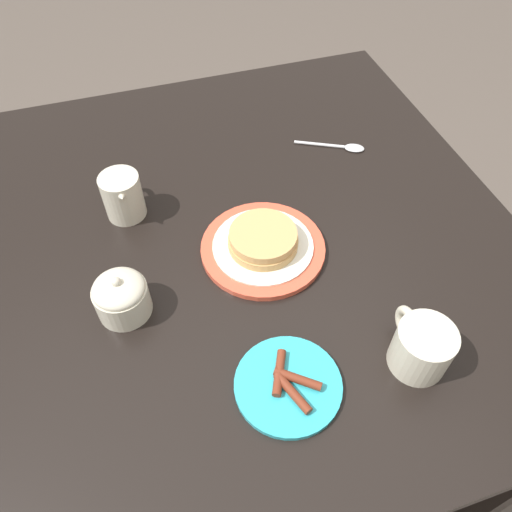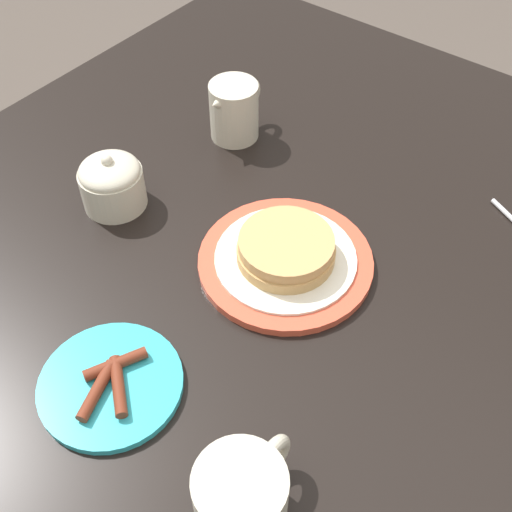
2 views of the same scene
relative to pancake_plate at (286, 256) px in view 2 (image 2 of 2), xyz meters
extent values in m
plane|color=#51473F|center=(0.06, 0.04, -0.79)|extent=(8.00, 8.00, 0.00)
cube|color=black|center=(0.06, 0.04, -0.03)|extent=(1.12, 1.09, 0.03)
cube|color=black|center=(0.56, 0.52, -0.42)|extent=(0.07, 0.07, 0.75)
cylinder|color=#DB5138|center=(0.00, 0.00, -0.01)|extent=(0.23, 0.23, 0.01)
cylinder|color=white|center=(0.00, 0.00, 0.00)|extent=(0.19, 0.19, 0.00)
cylinder|color=tan|center=(0.00, 0.00, 0.01)|extent=(0.13, 0.13, 0.02)
cylinder|color=tan|center=(0.00, 0.00, 0.02)|extent=(0.13, 0.13, 0.02)
cylinder|color=#2DADBC|center=(-0.27, 0.05, -0.01)|extent=(0.17, 0.17, 0.01)
cylinder|color=maroon|center=(-0.29, 0.05, 0.00)|extent=(0.08, 0.04, 0.01)
cylinder|color=maroon|center=(-0.25, 0.06, 0.00)|extent=(0.07, 0.05, 0.01)
cylinder|color=maroon|center=(-0.27, 0.03, 0.00)|extent=(0.06, 0.07, 0.01)
cylinder|color=beige|center=(-0.29, -0.16, 0.02)|extent=(0.09, 0.09, 0.08)
torus|color=beige|center=(-0.25, -0.16, 0.02)|extent=(0.06, 0.01, 0.06)
cylinder|color=brown|center=(-0.29, -0.16, 0.06)|extent=(0.08, 0.08, 0.00)
cylinder|color=beige|center=(0.18, 0.23, 0.03)|extent=(0.08, 0.08, 0.09)
cone|color=beige|center=(0.14, 0.23, 0.06)|extent=(0.04, 0.03, 0.04)
torus|color=beige|center=(0.21, 0.23, 0.04)|extent=(0.05, 0.01, 0.05)
cylinder|color=beige|center=(-0.06, 0.27, 0.01)|extent=(0.09, 0.09, 0.06)
ellipsoid|color=beige|center=(-0.06, 0.27, 0.04)|extent=(0.09, 0.09, 0.03)
sphere|color=beige|center=(-0.06, 0.27, 0.06)|extent=(0.02, 0.02, 0.02)
camera|label=1|loc=(-0.57, 0.20, 0.70)|focal=35.00mm
camera|label=2|loc=(-0.47, -0.31, 0.63)|focal=45.00mm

